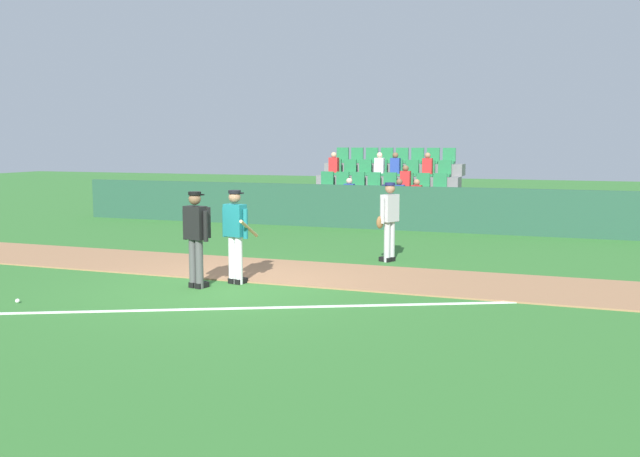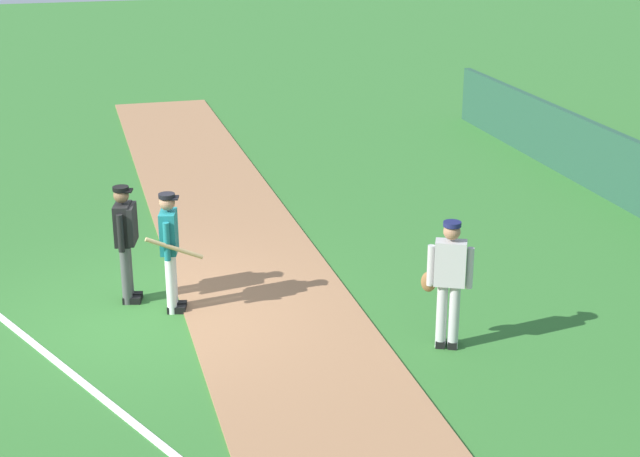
{
  "view_description": "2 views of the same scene",
  "coord_description": "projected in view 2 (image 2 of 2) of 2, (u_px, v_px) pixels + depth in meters",
  "views": [
    {
      "loc": [
        5.81,
        -11.18,
        2.64
      ],
      "look_at": [
        1.13,
        1.86,
        0.91
      ],
      "focal_mm": 38.84,
      "sensor_mm": 36.0,
      "label": 1
    },
    {
      "loc": [
        12.67,
        -0.97,
        5.75
      ],
      "look_at": [
        0.41,
        2.38,
        1.19
      ],
      "focal_mm": 53.79,
      "sensor_mm": 36.0,
      "label": 2
    }
  ],
  "objects": [
    {
      "name": "ground_plane",
      "position": [
        152.0,
        312.0,
        13.68
      ],
      "size": [
        80.0,
        80.0,
        0.0
      ],
      "primitive_type": "plane",
      "color": "#33702D"
    },
    {
      "name": "infield_dirt_path",
      "position": [
        266.0,
        299.0,
        14.09
      ],
      "size": [
        28.0,
        2.48,
        0.03
      ],
      "primitive_type": "cube",
      "color": "#9E704C",
      "rests_on": "ground"
    },
    {
      "name": "foul_line_chalk",
      "position": [
        135.0,
        424.0,
        10.83
      ],
      "size": [
        10.91,
        5.17,
        0.01
      ],
      "primitive_type": "cube",
      "rotation": [
        0.0,
        0.0,
        0.44
      ],
      "color": "white",
      "rests_on": "ground"
    },
    {
      "name": "batter_teal_jersey",
      "position": [
        170.0,
        248.0,
        13.41
      ],
      "size": [
        0.61,
        0.8,
        1.76
      ],
      "color": "white",
      "rests_on": "ground"
    },
    {
      "name": "umpire_home_plate",
      "position": [
        126.0,
        237.0,
        13.72
      ],
      "size": [
        0.58,
        0.37,
        1.76
      ],
      "color": "#4C4C4C",
      "rests_on": "ground"
    },
    {
      "name": "runner_grey_jersey",
      "position": [
        448.0,
        280.0,
        12.33
      ],
      "size": [
        0.44,
        0.61,
        1.76
      ],
      "color": "#B2B2B2",
      "rests_on": "ground"
    }
  ]
}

